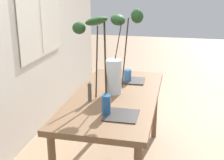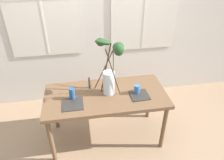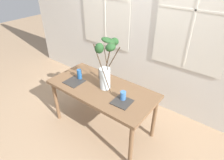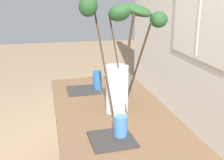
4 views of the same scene
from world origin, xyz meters
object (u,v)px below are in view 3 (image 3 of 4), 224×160
pillar_candle (100,73)px  plate_square_left (74,82)px  plate_square_right (122,102)px  vase_with_branches (106,65)px  drinking_glass_blue_left (79,74)px  dining_table (102,92)px  drinking_glass_blue_right (123,96)px

pillar_candle → plate_square_left: bearing=-126.2°
plate_square_left → plate_square_right: bearing=2.8°
plate_square_left → pillar_candle: (0.22, 0.30, 0.07)m
vase_with_branches → pillar_candle: size_ratio=4.34×
drinking_glass_blue_left → plate_square_left: (0.00, -0.11, -0.07)m
pillar_candle → plate_square_right: bearing=-24.2°
dining_table → plate_square_right: size_ratio=6.74×
plate_square_right → drinking_glass_blue_right: bearing=114.1°
drinking_glass_blue_left → dining_table: bearing=2.8°
vase_with_branches → plate_square_left: vase_with_branches is taller
plate_square_right → vase_with_branches: bearing=158.0°
drinking_glass_blue_left → drinking_glass_blue_right: (0.78, -0.02, -0.01)m
plate_square_right → plate_square_left: bearing=-177.2°
drinking_glass_blue_left → pillar_candle: size_ratio=0.88×
drinking_glass_blue_left → plate_square_left: drinking_glass_blue_left is taller
vase_with_branches → drinking_glass_blue_right: 0.44m
dining_table → vase_with_branches: 0.42m
drinking_glass_blue_right → plate_square_right: size_ratio=0.54×
drinking_glass_blue_left → plate_square_right: 0.80m
drinking_glass_blue_left → plate_square_right: size_ratio=0.67×
drinking_glass_blue_left → pillar_candle: (0.22, 0.19, 0.00)m
plate_square_left → vase_with_branches: bearing=22.1°
dining_table → plate_square_right: plate_square_right is taller
dining_table → plate_square_left: plate_square_left is taller
drinking_glass_blue_left → plate_square_left: 0.13m
vase_with_branches → plate_square_left: bearing=-157.9°
plate_square_right → pillar_candle: bearing=155.8°
vase_with_branches → drinking_glass_blue_left: 0.53m
plate_square_left → pillar_candle: bearing=53.8°
dining_table → drinking_glass_blue_right: 0.40m
vase_with_branches → plate_square_right: (0.35, -0.14, -0.33)m
plate_square_right → pillar_candle: 0.64m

